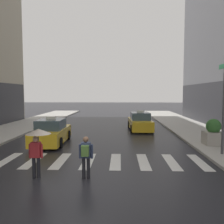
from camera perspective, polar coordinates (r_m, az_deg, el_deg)
name	(u,v)px	position (r m, az deg, el deg)	size (l,w,h in m)	color
ground_plane	(77,185)	(9.03, -8.50, -16.97)	(160.00, 160.00, 0.00)	black
crosswalk_markings	(88,161)	(11.84, -5.80, -11.69)	(11.30, 2.80, 0.01)	silver
taxi_lead	(51,133)	(16.10, -14.45, -4.86)	(2.03, 4.59, 1.80)	gold
taxi_second	(140,122)	(21.33, 6.77, -2.49)	(2.08, 4.61, 1.80)	gold
pedestrian_with_umbrella	(37,140)	(9.62, -17.60, -6.41)	(0.96, 0.96, 1.94)	black
pedestrian_with_backpack	(86,154)	(9.26, -6.36, -10.09)	(0.55, 0.43, 1.65)	black
planter_near_corner	(213,133)	(15.84, 23.31, -4.70)	(1.10, 1.10, 1.60)	#A8A399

